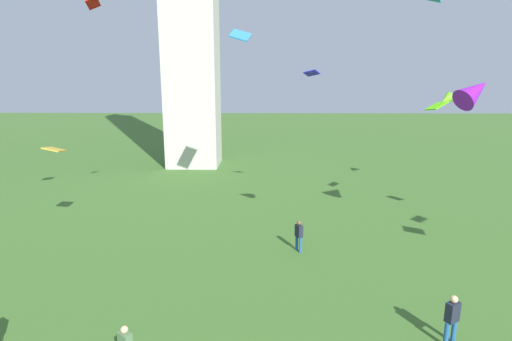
{
  "coord_description": "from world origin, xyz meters",
  "views": [
    {
      "loc": [
        -2.31,
        0.6,
        8.39
      ],
      "look_at": [
        -2.65,
        20.33,
        4.05
      ],
      "focal_mm": 27.37,
      "sensor_mm": 36.0,
      "label": 1
    }
  ],
  "objects_px": {
    "person_2": "(452,317)",
    "kite_flying_3": "(446,101)",
    "person_4": "(299,234)",
    "kite_flying_9": "(312,73)",
    "kite_flying_0": "(54,149)",
    "kite_flying_8": "(475,91)",
    "kite_flying_6": "(437,106)",
    "kite_flying_10": "(93,3)",
    "kite_flying_11": "(241,35)"
  },
  "relations": [
    {
      "from": "kite_flying_0",
      "to": "kite_flying_11",
      "type": "xyz_separation_m",
      "value": [
        9.75,
        5.4,
        6.45
      ]
    },
    {
      "from": "kite_flying_6",
      "to": "kite_flying_9",
      "type": "bearing_deg",
      "value": -47.11
    },
    {
      "from": "kite_flying_3",
      "to": "kite_flying_8",
      "type": "bearing_deg",
      "value": -44.05
    },
    {
      "from": "person_4",
      "to": "kite_flying_3",
      "type": "distance_m",
      "value": 17.27
    },
    {
      "from": "person_2",
      "to": "kite_flying_6",
      "type": "bearing_deg",
      "value": -139.4
    },
    {
      "from": "kite_flying_6",
      "to": "kite_flying_8",
      "type": "relative_size",
      "value": 0.57
    },
    {
      "from": "kite_flying_9",
      "to": "kite_flying_10",
      "type": "xyz_separation_m",
      "value": [
        -12.08,
        -4.57,
        3.42
      ]
    },
    {
      "from": "kite_flying_0",
      "to": "kite_flying_3",
      "type": "bearing_deg",
      "value": -77.46
    },
    {
      "from": "kite_flying_6",
      "to": "kite_flying_11",
      "type": "xyz_separation_m",
      "value": [
        -11.91,
        1.91,
        4.3
      ]
    },
    {
      "from": "kite_flying_9",
      "to": "person_4",
      "type": "bearing_deg",
      "value": 118.48
    },
    {
      "from": "kite_flying_3",
      "to": "kite_flying_9",
      "type": "distance_m",
      "value": 11.21
    },
    {
      "from": "kite_flying_9",
      "to": "kite_flying_10",
      "type": "bearing_deg",
      "value": 59.27
    },
    {
      "from": "kite_flying_6",
      "to": "person_2",
      "type": "bearing_deg",
      "value": 40.93
    },
    {
      "from": "kite_flying_3",
      "to": "kite_flying_8",
      "type": "distance_m",
      "value": 9.95
    },
    {
      "from": "person_2",
      "to": "kite_flying_9",
      "type": "xyz_separation_m",
      "value": [
        -3.02,
        14.71,
        8.15
      ]
    },
    {
      "from": "kite_flying_6",
      "to": "kite_flying_9",
      "type": "xyz_separation_m",
      "value": [
        -7.31,
        2.24,
        1.99
      ]
    },
    {
      "from": "kite_flying_8",
      "to": "kite_flying_11",
      "type": "xyz_separation_m",
      "value": [
        -12.13,
        5.6,
        3.38
      ]
    },
    {
      "from": "kite_flying_8",
      "to": "person_2",
      "type": "bearing_deg",
      "value": 131.4
    },
    {
      "from": "person_2",
      "to": "kite_flying_6",
      "type": "height_order",
      "value": "kite_flying_6"
    },
    {
      "from": "kite_flying_3",
      "to": "kite_flying_11",
      "type": "relative_size",
      "value": 0.92
    },
    {
      "from": "person_2",
      "to": "kite_flying_3",
      "type": "bearing_deg",
      "value": -142.59
    },
    {
      "from": "person_2",
      "to": "kite_flying_6",
      "type": "distance_m",
      "value": 14.55
    },
    {
      "from": "kite_flying_3",
      "to": "kite_flying_6",
      "type": "relative_size",
      "value": 1.13
    },
    {
      "from": "person_4",
      "to": "kite_flying_11",
      "type": "height_order",
      "value": "kite_flying_11"
    },
    {
      "from": "kite_flying_3",
      "to": "kite_flying_10",
      "type": "bearing_deg",
      "value": -97.03
    },
    {
      "from": "kite_flying_0",
      "to": "kite_flying_9",
      "type": "xyz_separation_m",
      "value": [
        14.36,
        5.72,
        4.13
      ]
    },
    {
      "from": "kite_flying_3",
      "to": "kite_flying_6",
      "type": "xyz_separation_m",
      "value": [
        -3.15,
        -5.79,
        -0.09
      ]
    },
    {
      "from": "kite_flying_6",
      "to": "kite_flying_10",
      "type": "xyz_separation_m",
      "value": [
        -19.39,
        -2.34,
        5.4
      ]
    },
    {
      "from": "kite_flying_8",
      "to": "kite_flying_6",
      "type": "bearing_deg",
      "value": -17.97
    },
    {
      "from": "person_2",
      "to": "kite_flying_6",
      "type": "relative_size",
      "value": 1.27
    },
    {
      "from": "person_2",
      "to": "kite_flying_0",
      "type": "relative_size",
      "value": 1.29
    },
    {
      "from": "person_2",
      "to": "kite_flying_11",
      "type": "height_order",
      "value": "kite_flying_11"
    },
    {
      "from": "kite_flying_0",
      "to": "kite_flying_3",
      "type": "distance_m",
      "value": 26.59
    },
    {
      "from": "person_4",
      "to": "kite_flying_6",
      "type": "bearing_deg",
      "value": 94.3
    },
    {
      "from": "person_2",
      "to": "person_4",
      "type": "xyz_separation_m",
      "value": [
        -4.33,
        7.31,
        -0.06
      ]
    },
    {
      "from": "person_2",
      "to": "person_4",
      "type": "distance_m",
      "value": 8.49
    },
    {
      "from": "kite_flying_6",
      "to": "kite_flying_8",
      "type": "xyz_separation_m",
      "value": [
        0.22,
        -3.69,
        0.92
      ]
    },
    {
      "from": "person_4",
      "to": "kite_flying_9",
      "type": "bearing_deg",
      "value": 143.36
    },
    {
      "from": "kite_flying_8",
      "to": "kite_flying_11",
      "type": "height_order",
      "value": "kite_flying_11"
    },
    {
      "from": "person_4",
      "to": "kite_flying_6",
      "type": "xyz_separation_m",
      "value": [
        8.62,
        5.16,
        6.22
      ]
    },
    {
      "from": "kite_flying_0",
      "to": "kite_flying_11",
      "type": "height_order",
      "value": "kite_flying_11"
    },
    {
      "from": "kite_flying_9",
      "to": "kite_flying_0",
      "type": "bearing_deg",
      "value": 60.25
    },
    {
      "from": "person_4",
      "to": "kite_flying_9",
      "type": "distance_m",
      "value": 11.13
    },
    {
      "from": "person_2",
      "to": "kite_flying_11",
      "type": "distance_m",
      "value": 19.35
    },
    {
      "from": "kite_flying_6",
      "to": "kite_flying_8",
      "type": "bearing_deg",
      "value": 63.36
    },
    {
      "from": "kite_flying_11",
      "to": "kite_flying_0",
      "type": "bearing_deg",
      "value": -51.91
    },
    {
      "from": "kite_flying_3",
      "to": "kite_flying_10",
      "type": "distance_m",
      "value": 24.54
    },
    {
      "from": "person_2",
      "to": "kite_flying_11",
      "type": "xyz_separation_m",
      "value": [
        -7.62,
        14.38,
        10.46
      ]
    },
    {
      "from": "kite_flying_8",
      "to": "kite_flying_9",
      "type": "xyz_separation_m",
      "value": [
        -7.53,
        5.93,
        1.07
      ]
    },
    {
      "from": "kite_flying_3",
      "to": "person_2",
      "type": "bearing_deg",
      "value": -49.03
    }
  ]
}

